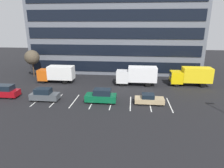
# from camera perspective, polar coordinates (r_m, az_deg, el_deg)

# --- Properties ---
(ground_plane) EXTENTS (120.00, 120.00, 0.00)m
(ground_plane) POSITION_cam_1_polar(r_m,az_deg,el_deg) (33.19, -1.78, -2.48)
(ground_plane) COLOR black
(office_building) EXTENTS (38.70, 12.72, 21.60)m
(office_building) POSITION_cam_1_polar(r_m,az_deg,el_deg) (49.12, 1.04, 16.72)
(office_building) COLOR slate
(office_building) RESTS_ON ground_plane
(lot_markings) EXTENTS (19.74, 5.40, 0.01)m
(lot_markings) POSITION_cam_1_polar(r_m,az_deg,el_deg) (29.26, -2.91, -5.25)
(lot_markings) COLOR silver
(lot_markings) RESTS_ON ground_plane
(box_truck_orange) EXTENTS (7.09, 2.35, 3.29)m
(box_truck_orange) POSITION_cam_1_polar(r_m,az_deg,el_deg) (39.90, -15.70, 3.02)
(box_truck_orange) COLOR #D85914
(box_truck_orange) RESTS_ON ground_plane
(box_truck_white) EXTENTS (7.56, 2.50, 3.51)m
(box_truck_white) POSITION_cam_1_polar(r_m,az_deg,el_deg) (37.01, 7.30, 2.65)
(box_truck_white) COLOR white
(box_truck_white) RESTS_ON ground_plane
(box_truck_yellow_all) EXTENTS (7.44, 2.46, 3.45)m
(box_truck_yellow_all) POSITION_cam_1_polar(r_m,az_deg,el_deg) (39.23, 22.01, 2.30)
(box_truck_yellow_all) COLOR yellow
(box_truck_yellow_all) RESTS_ON ground_plane
(suv_maroon) EXTENTS (4.44, 1.88, 2.01)m
(suv_maroon) POSITION_cam_1_polar(r_m,az_deg,el_deg) (35.11, -28.66, -1.88)
(suv_maroon) COLOR maroon
(suv_maroon) RESTS_ON ground_plane
(suv_forest) EXTENTS (4.52, 1.92, 2.04)m
(suv_forest) POSITION_cam_1_polar(r_m,az_deg,el_deg) (28.83, -3.12, -3.50)
(suv_forest) COLOR #0C5933
(suv_forest) RESTS_ON ground_plane
(suv_charcoal) EXTENTS (4.22, 1.79, 1.91)m
(suv_charcoal) POSITION_cam_1_polar(r_m,az_deg,el_deg) (31.20, -19.00, -2.95)
(suv_charcoal) COLOR #474C51
(suv_charcoal) RESTS_ON ground_plane
(sedan_tan) EXTENTS (4.18, 1.75, 1.50)m
(sedan_tan) POSITION_cam_1_polar(r_m,az_deg,el_deg) (28.86, 10.67, -4.36)
(sedan_tan) COLOR tan
(sedan_tan) RESTS_ON ground_plane
(bare_tree) EXTENTS (3.09, 3.09, 5.79)m
(bare_tree) POSITION_cam_1_polar(r_m,az_deg,el_deg) (45.52, -22.15, 7.14)
(bare_tree) COLOR #473323
(bare_tree) RESTS_ON ground_plane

